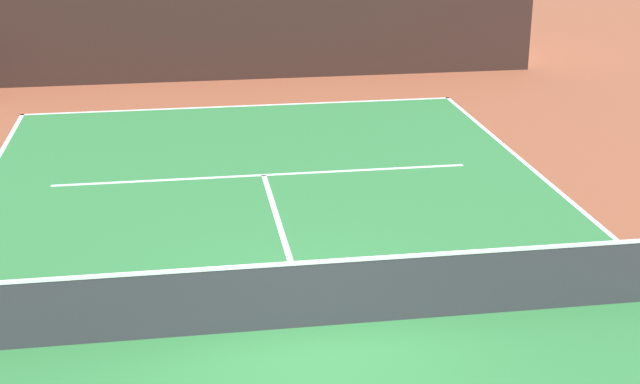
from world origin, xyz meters
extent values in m
plane|color=brown|center=(0.00, 0.00, 0.00)|extent=(80.00, 80.00, 0.00)
cube|color=#2D7238|center=(0.00, 0.00, 0.01)|extent=(11.00, 24.00, 0.01)
cube|color=white|center=(0.00, 11.95, 0.01)|extent=(11.00, 0.10, 0.00)
cube|color=white|center=(0.00, 6.40, 0.01)|extent=(8.26, 0.10, 0.00)
cube|color=white|center=(0.00, 3.20, 0.01)|extent=(0.10, 6.40, 0.00)
cube|color=black|center=(0.00, 15.16, 1.25)|extent=(17.71, 0.30, 2.51)
cube|color=#9E9E99|center=(0.00, 16.51, 1.45)|extent=(17.71, 2.40, 2.89)
cube|color=#333338|center=(0.00, 0.00, 0.47)|extent=(10.90, 0.02, 0.92)
cube|color=white|center=(0.00, 0.00, 0.96)|extent=(10.90, 0.04, 0.05)
camera|label=1|loc=(-1.59, -10.87, 5.92)|focal=51.39mm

